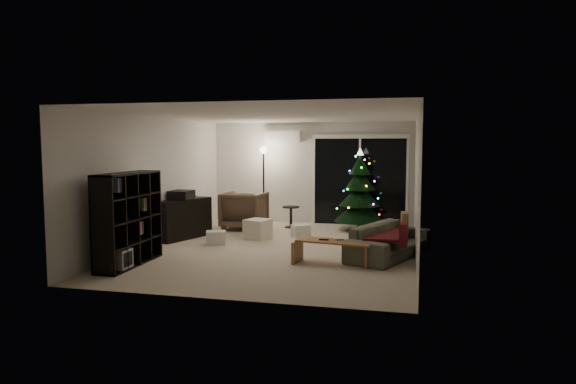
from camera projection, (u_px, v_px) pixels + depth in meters
name	position (u px, v px, depth m)	size (l,w,h in m)	color
room	(317.00, 189.00, 10.95)	(6.50, 7.51, 2.60)	beige
bookshelf	(118.00, 219.00, 8.37)	(0.38, 1.52, 1.52)	black
media_cabinet	(182.00, 219.00, 10.73)	(0.50, 1.33, 0.83)	black
stereo	(181.00, 195.00, 10.68)	(0.42, 0.50, 0.18)	black
armchair	(244.00, 210.00, 11.87)	(0.93, 0.96, 0.87)	brown
ottoman	(258.00, 229.00, 10.67)	(0.46, 0.46, 0.41)	silver
cardboard_box_a	(216.00, 238.00, 10.07)	(0.37, 0.29, 0.27)	silver
cardboard_box_b	(301.00, 231.00, 10.95)	(0.36, 0.27, 0.25)	silver
side_table	(291.00, 217.00, 12.10)	(0.40, 0.40, 0.50)	black
floor_lamp	(264.00, 187.00, 12.49)	(0.30, 0.30, 1.85)	black
sofa	(389.00, 241.00, 8.96)	(1.97, 0.77, 0.57)	#575B50
sofa_throw	(383.00, 233.00, 8.97)	(0.61, 1.42, 0.05)	#581716
cushion_a	(404.00, 223.00, 9.51)	(0.11, 0.38, 0.38)	brown
cushion_b	(404.00, 235.00, 8.25)	(0.11, 0.38, 0.38)	#581716
coffee_table	(333.00, 252.00, 8.42)	(1.25, 0.44, 0.40)	#945838
remote_a	(324.00, 239.00, 8.44)	(0.16, 0.05, 0.02)	black
remote_b	(339.00, 240.00, 8.43)	(0.15, 0.04, 0.02)	slate
christmas_tree	(360.00, 190.00, 11.65)	(1.16, 1.16, 1.88)	black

